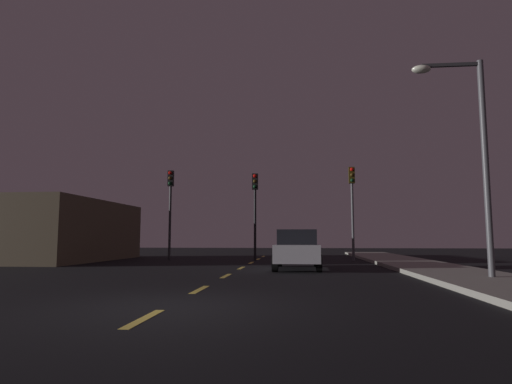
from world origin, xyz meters
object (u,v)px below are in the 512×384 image
(traffic_signal_left, at_px, (170,197))
(street_lamp_right, at_px, (472,144))
(traffic_signal_center, at_px, (255,199))
(car_stopped_ahead, at_px, (297,249))
(traffic_signal_right, at_px, (352,195))

(traffic_signal_left, height_order, street_lamp_right, street_lamp_right)
(traffic_signal_center, bearing_deg, car_stopped_ahead, -70.01)
(traffic_signal_right, distance_m, street_lamp_right, 11.24)
(traffic_signal_center, xyz_separation_m, car_stopped_ahead, (2.35, -6.45, -2.62))
(traffic_signal_left, bearing_deg, traffic_signal_center, -0.01)
(traffic_signal_left, bearing_deg, car_stopped_ahead, -41.82)
(traffic_signal_right, bearing_deg, traffic_signal_left, -180.00)
(traffic_signal_center, distance_m, car_stopped_ahead, 7.35)
(traffic_signal_left, height_order, car_stopped_ahead, traffic_signal_left)
(traffic_signal_left, relative_size, street_lamp_right, 0.79)
(car_stopped_ahead, bearing_deg, traffic_signal_center, 109.99)
(street_lamp_right, bearing_deg, car_stopped_ahead, 138.23)
(traffic_signal_center, relative_size, street_lamp_right, 0.75)
(traffic_signal_right, bearing_deg, traffic_signal_center, -179.99)
(traffic_signal_left, height_order, traffic_signal_right, traffic_signal_right)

